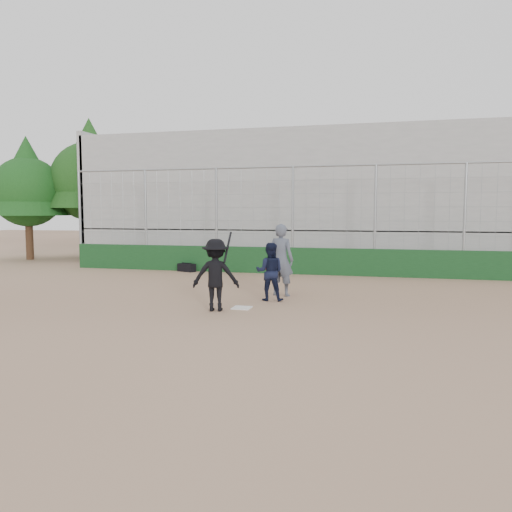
% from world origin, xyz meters
% --- Properties ---
extents(ground, '(90.00, 90.00, 0.00)m').
position_xyz_m(ground, '(0.00, 0.00, 0.00)').
color(ground, brown).
rests_on(ground, ground).
extents(home_plate, '(0.44, 0.44, 0.02)m').
position_xyz_m(home_plate, '(0.00, 0.00, 0.01)').
color(home_plate, white).
rests_on(home_plate, ground).
extents(backstop, '(18.10, 0.25, 4.04)m').
position_xyz_m(backstop, '(0.00, 7.00, 0.96)').
color(backstop, '#113717').
rests_on(backstop, ground).
extents(bleachers, '(20.25, 6.70, 6.98)m').
position_xyz_m(bleachers, '(0.00, 11.95, 2.92)').
color(bleachers, gray).
rests_on(bleachers, ground).
extents(tree_left, '(4.48, 4.48, 7.00)m').
position_xyz_m(tree_left, '(-11.00, 11.00, 4.39)').
color(tree_left, '#332212').
rests_on(tree_left, ground).
extents(tree_right, '(3.84, 3.84, 6.00)m').
position_xyz_m(tree_right, '(-13.50, 9.50, 3.76)').
color(tree_right, '#362113').
rests_on(tree_right, ground).
extents(batter_at_plate, '(1.20, 0.86, 1.85)m').
position_xyz_m(batter_at_plate, '(-0.52, -0.42, 0.85)').
color(batter_at_plate, black).
rests_on(batter_at_plate, ground).
extents(catcher_crouched, '(0.77, 0.62, 1.05)m').
position_xyz_m(catcher_crouched, '(0.43, 1.17, 0.52)').
color(catcher_crouched, black).
rests_on(catcher_crouched, ground).
extents(umpire, '(0.82, 0.63, 1.80)m').
position_xyz_m(umpire, '(0.55, 2.04, 0.90)').
color(umpire, '#4D5361').
rests_on(umpire, ground).
extents(equipment_bag, '(0.79, 0.55, 0.35)m').
position_xyz_m(equipment_bag, '(-4.14, 6.70, 0.16)').
color(equipment_bag, black).
rests_on(equipment_bag, ground).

